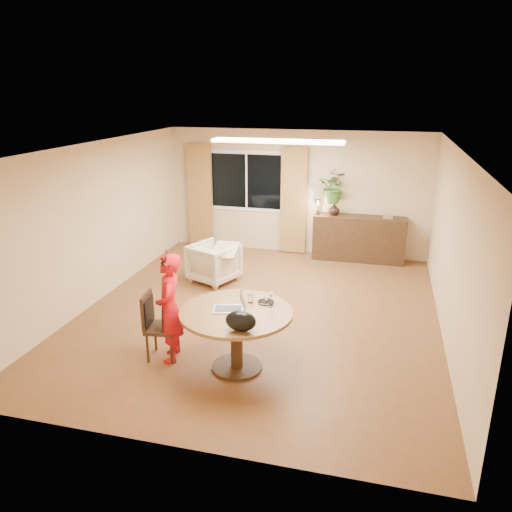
{
  "coord_description": "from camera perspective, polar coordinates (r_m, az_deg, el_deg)",
  "views": [
    {
      "loc": [
        1.75,
        -7.03,
        3.41
      ],
      "look_at": [
        -0.01,
        -0.2,
        1.02
      ],
      "focal_mm": 35.0,
      "sensor_mm": 36.0,
      "label": 1
    }
  ],
  "objects": [
    {
      "name": "ceiling_panel",
      "position": [
        8.46,
        2.47,
        12.97
      ],
      "size": [
        2.2,
        0.35,
        0.05
      ],
      "primitive_type": "cube",
      "color": "white",
      "rests_on": "ceiling"
    },
    {
      "name": "wall_back",
      "position": [
        10.64,
        4.71,
        7.21
      ],
      "size": [
        5.5,
        0.0,
        5.5
      ],
      "primitive_type": "plane",
      "rotation": [
        1.57,
        0.0,
        0.0
      ],
      "color": "tan",
      "rests_on": "floor"
    },
    {
      "name": "window",
      "position": [
        10.82,
        -1.09,
        8.55
      ],
      "size": [
        1.7,
        0.03,
        1.3
      ],
      "color": "white",
      "rests_on": "wall_back"
    },
    {
      "name": "floor",
      "position": [
        8.0,
        0.4,
        -6.49
      ],
      "size": [
        6.5,
        6.5,
        0.0
      ],
      "primitive_type": "plane",
      "color": "brown",
      "rests_on": "ground"
    },
    {
      "name": "wine_glass",
      "position": [
        6.24,
        1.71,
        -5.01
      ],
      "size": [
        0.07,
        0.07,
        0.19
      ],
      "primitive_type": null,
      "rotation": [
        0.0,
        0.0,
        0.08
      ],
      "color": "white",
      "rests_on": "dining_table"
    },
    {
      "name": "book_stack",
      "position": [
        10.33,
        14.89,
        4.42
      ],
      "size": [
        0.23,
        0.2,
        0.08
      ],
      "primitive_type": null,
      "rotation": [
        0.0,
        0.0,
        0.26
      ],
      "color": "brown",
      "rests_on": "sideboard"
    },
    {
      "name": "sideboard",
      "position": [
        10.47,
        11.66,
        1.98
      ],
      "size": [
        1.86,
        0.45,
        0.93
      ],
      "primitive_type": "cube",
      "color": "black",
      "rests_on": "floor"
    },
    {
      "name": "ceiling",
      "position": [
        7.29,
        0.45,
        12.35
      ],
      "size": [
        6.5,
        6.5,
        0.0
      ],
      "primitive_type": "plane",
      "rotation": [
        3.14,
        0.0,
        0.0
      ],
      "color": "white",
      "rests_on": "wall_back"
    },
    {
      "name": "vase",
      "position": [
        10.35,
        8.9,
        5.33
      ],
      "size": [
        0.29,
        0.29,
        0.25
      ],
      "primitive_type": "imported",
      "rotation": [
        0.0,
        0.0,
        0.24
      ],
      "color": "black",
      "rests_on": "sideboard"
    },
    {
      "name": "dining_chair",
      "position": [
        6.68,
        -10.68,
        -7.9
      ],
      "size": [
        0.48,
        0.44,
        0.9
      ],
      "primitive_type": null,
      "rotation": [
        0.0,
        0.0,
        0.12
      ],
      "color": "black",
      "rests_on": "floor"
    },
    {
      "name": "curtain_right",
      "position": [
        10.59,
        4.33,
        6.31
      ],
      "size": [
        0.55,
        0.08,
        2.25
      ],
      "primitive_type": "cube",
      "color": "brown",
      "rests_on": "wall_back"
    },
    {
      "name": "curtain_left",
      "position": [
        11.14,
        -6.44,
        6.87
      ],
      "size": [
        0.55,
        0.08,
        2.25
      ],
      "primitive_type": "cube",
      "color": "brown",
      "rests_on": "wall_back"
    },
    {
      "name": "bouquet",
      "position": [
        10.26,
        8.89,
        7.8
      ],
      "size": [
        0.64,
        0.57,
        0.66
      ],
      "primitive_type": "imported",
      "rotation": [
        0.0,
        0.0,
        -0.09
      ],
      "color": "#3D702A",
      "rests_on": "vase"
    },
    {
      "name": "wall_right",
      "position": [
        7.41,
        21.55,
        0.83
      ],
      "size": [
        0.0,
        6.5,
        6.5
      ],
      "primitive_type": "plane",
      "rotation": [
        1.57,
        0.0,
        -1.57
      ],
      "color": "tan",
      "rests_on": "floor"
    },
    {
      "name": "handbag",
      "position": [
        5.65,
        -1.76,
        -7.44
      ],
      "size": [
        0.39,
        0.26,
        0.24
      ],
      "primitive_type": null,
      "rotation": [
        0.0,
        0.0,
        -0.14
      ],
      "color": "black",
      "rests_on": "dining_table"
    },
    {
      "name": "tumbler",
      "position": [
        6.38,
        -0.64,
        -4.93
      ],
      "size": [
        0.09,
        0.09,
        0.1
      ],
      "primitive_type": null,
      "rotation": [
        0.0,
        0.0,
        -0.27
      ],
      "color": "white",
      "rests_on": "dining_table"
    },
    {
      "name": "child",
      "position": [
        6.52,
        -9.85,
        -5.86
      ],
      "size": [
        0.61,
        0.5,
        1.45
      ],
      "primitive_type": "imported",
      "rotation": [
        0.0,
        0.0,
        -1.25
      ],
      "color": "red",
      "rests_on": "floor"
    },
    {
      "name": "armchair",
      "position": [
        9.19,
        -4.8,
        -0.74
      ],
      "size": [
        1.01,
        1.02,
        0.72
      ],
      "primitive_type": "imported",
      "rotation": [
        0.0,
        0.0,
        2.74
      ],
      "color": "#BFB597",
      "rests_on": "floor"
    },
    {
      "name": "laptop",
      "position": [
        6.16,
        -3.21,
        -5.05
      ],
      "size": [
        0.45,
        0.36,
        0.26
      ],
      "primitive_type": null,
      "rotation": [
        0.0,
        0.0,
        0.26
      ],
      "color": "#B7B7BC",
      "rests_on": "dining_table"
    },
    {
      "name": "wall_left",
      "position": [
        8.61,
        -17.67,
        3.64
      ],
      "size": [
        0.0,
        6.5,
        6.5
      ],
      "primitive_type": "plane",
      "rotation": [
        1.57,
        0.0,
        1.57
      ],
      "color": "tan",
      "rests_on": "floor"
    },
    {
      "name": "dining_table",
      "position": [
        6.25,
        -2.26,
        -7.71
      ],
      "size": [
        1.41,
        1.41,
        0.8
      ],
      "color": "brown",
      "rests_on": "floor"
    },
    {
      "name": "throw",
      "position": [
        8.92,
        -3.57,
        1.19
      ],
      "size": [
        0.46,
        0.56,
        0.03
      ],
      "primitive_type": null,
      "rotation": [
        0.0,
        0.0,
        0.02
      ],
      "color": "beige",
      "rests_on": "armchair"
    },
    {
      "name": "desk_lamp",
      "position": [
        10.33,
        7.1,
        5.6
      ],
      "size": [
        0.14,
        0.14,
        0.33
      ],
      "primitive_type": null,
      "rotation": [
        0.0,
        0.0,
        -0.02
      ],
      "color": "black",
      "rests_on": "sideboard"
    },
    {
      "name": "pot_lid",
      "position": [
        6.39,
        1.14,
        -5.22
      ],
      "size": [
        0.26,
        0.26,
        0.03
      ],
      "primitive_type": null,
      "rotation": [
        0.0,
        0.0,
        -0.26
      ],
      "color": "white",
      "rests_on": "dining_table"
    }
  ]
}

